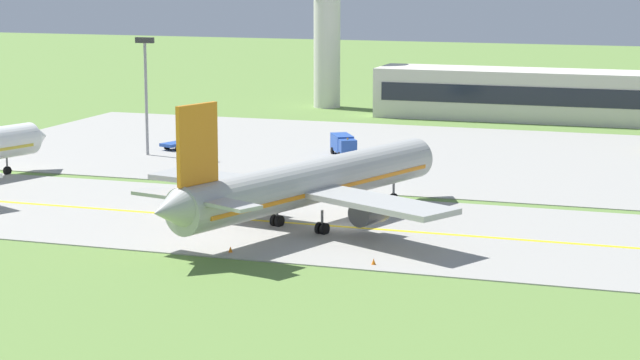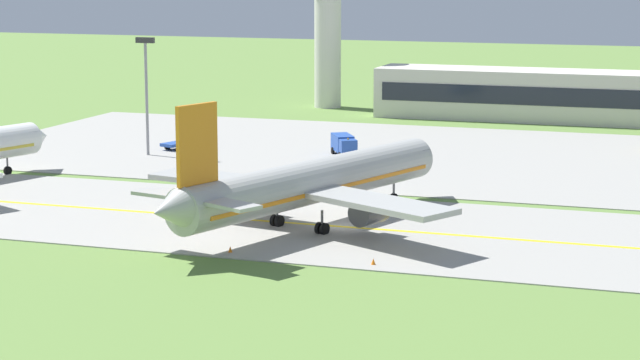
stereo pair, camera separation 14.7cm
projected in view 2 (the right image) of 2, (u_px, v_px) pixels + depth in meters
The scene contains 13 objects.
ground_plane at pixel (340, 228), 108.25m from camera, with size 500.00×500.00×0.00m, color olive.
taxiway_strip at pixel (340, 227), 108.25m from camera, with size 240.00×28.00×0.10m, color #9E9B93.
apron_pad at pixel (523, 161), 144.24m from camera, with size 140.00×52.00×0.10m, color #9E9B93.
taxiway_centreline at pixel (340, 226), 108.24m from camera, with size 220.00×0.60×0.01m, color yellow.
airplane_lead at pixel (310, 183), 107.44m from camera, with size 31.64×38.47×12.70m.
service_truck_baggage at pixel (189, 139), 154.21m from camera, with size 4.10×6.72×2.59m.
service_truck_fuel at pixel (344, 144), 147.53m from camera, with size 4.82×6.21×2.60m.
terminal_building at pixel (607, 98), 177.41m from camera, with size 69.60×10.12×8.82m.
control_tower at pixel (328, 13), 194.62m from camera, with size 7.60×7.60×25.64m.
apron_light_mast at pixel (146, 81), 146.62m from camera, with size 2.40×0.50×14.70m.
traffic_cone_near_edge at pixel (373, 262), 94.64m from camera, with size 0.44×0.44×0.60m, color orange.
traffic_cone_mid_edge at pixel (370, 199), 119.57m from camera, with size 0.44×0.44×0.60m, color orange.
traffic_cone_far_edge at pixel (230, 250), 98.64m from camera, with size 0.44×0.44×0.60m, color orange.
Camera 2 is at (32.09, -100.70, 23.91)m, focal length 66.76 mm.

